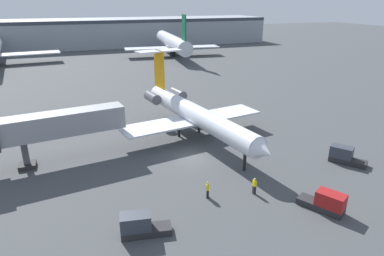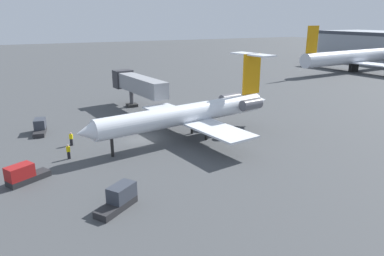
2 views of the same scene
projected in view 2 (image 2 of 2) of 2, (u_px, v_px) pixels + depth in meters
name	position (u px, v px, depth m)	size (l,w,h in m)	color
ground_plane	(141.00, 140.00, 46.40)	(400.00, 400.00, 0.10)	#424447
regional_jet	(193.00, 112.00, 45.96)	(20.25, 28.67, 10.41)	silver
jet_bridge	(136.00, 84.00, 60.60)	(15.97, 5.05, 6.12)	gray
ground_crew_marshaller	(71.00, 139.00, 44.01)	(0.40, 0.47, 1.69)	black
ground_crew_loader	(68.00, 152.00, 39.78)	(0.26, 0.40, 1.69)	black
baggage_tug_lead	(119.00, 198.00, 29.52)	(3.46, 4.07, 1.90)	#262628
baggage_tug_trailing	(24.00, 175.00, 33.97)	(3.16, 4.18, 1.90)	#262628
baggage_tug_spare	(40.00, 127.00, 48.81)	(4.18, 2.05, 1.90)	#262628
parked_airliner_west_end	(355.00, 57.00, 103.86)	(35.80, 42.31, 13.32)	silver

